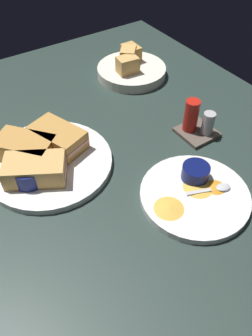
{
  "coord_description": "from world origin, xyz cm",
  "views": [
    {
      "loc": [
        57.6,
        -27.54,
        56.64
      ],
      "look_at": [
        13.93,
        1.59,
        3.0
      ],
      "focal_mm": 36.38,
      "sensor_mm": 36.0,
      "label": 1
    }
  ],
  "objects_px": {
    "sandwich_half_near": "(58,137)",
    "plate_chips_companion": "(195,196)",
    "sandwich_half_far": "(25,147)",
    "ramekin_light_gravy": "(196,172)",
    "plate_sandwich_main": "(49,163)",
    "sandwich_half_extra": "(35,169)",
    "bread_basket_rear": "(131,68)",
    "spoon_by_gravy_ramekin": "(217,188)",
    "condiment_caddy": "(197,123)",
    "ramekin_dark_sauce": "(29,172)",
    "spoon_by_dark_ramekin": "(53,165)"
  },
  "relations": [
    {
      "from": "sandwich_half_far",
      "to": "spoon_by_gravy_ramekin",
      "type": "height_order",
      "value": "sandwich_half_far"
    },
    {
      "from": "sandwich_half_near",
      "to": "condiment_caddy",
      "type": "xyz_separation_m",
      "value": [
        0.14,
        0.32,
        -0.01
      ]
    },
    {
      "from": "sandwich_half_far",
      "to": "ramekin_dark_sauce",
      "type": "xyz_separation_m",
      "value": [
        0.08,
        -0.02,
        -0.0
      ]
    },
    {
      "from": "sandwich_half_far",
      "to": "plate_chips_companion",
      "type": "relative_size",
      "value": 0.64
    },
    {
      "from": "sandwich_half_extra",
      "to": "spoon_by_dark_ramekin",
      "type": "height_order",
      "value": "sandwich_half_extra"
    },
    {
      "from": "bread_basket_rear",
      "to": "condiment_caddy",
      "type": "bearing_deg",
      "value": -4.23
    },
    {
      "from": "condiment_caddy",
      "to": "ramekin_dark_sauce",
      "type": "bearing_deg",
      "value": -99.45
    },
    {
      "from": "spoon_by_dark_ramekin",
      "to": "plate_chips_companion",
      "type": "relative_size",
      "value": 0.43
    },
    {
      "from": "sandwich_half_extra",
      "to": "ramekin_dark_sauce",
      "type": "xyz_separation_m",
      "value": [
        -0.0,
        -0.01,
        -0.0
      ]
    },
    {
      "from": "plate_chips_companion",
      "to": "sandwich_half_extra",
      "type": "bearing_deg",
      "value": -131.52
    },
    {
      "from": "plate_sandwich_main",
      "to": "sandwich_half_near",
      "type": "distance_m",
      "value": 0.06
    },
    {
      "from": "plate_sandwich_main",
      "to": "sandwich_half_near",
      "type": "relative_size",
      "value": 1.98
    },
    {
      "from": "sandwich_half_far",
      "to": "sandwich_half_extra",
      "type": "height_order",
      "value": "same"
    },
    {
      "from": "spoon_by_gravy_ramekin",
      "to": "condiment_caddy",
      "type": "relative_size",
      "value": 1.02
    },
    {
      "from": "plate_chips_companion",
      "to": "ramekin_light_gravy",
      "type": "bearing_deg",
      "value": 140.19
    },
    {
      "from": "ramekin_light_gravy",
      "to": "bread_basket_rear",
      "type": "xyz_separation_m",
      "value": [
        -0.46,
        0.14,
        -0.01
      ]
    },
    {
      "from": "sandwich_half_far",
      "to": "plate_chips_companion",
      "type": "distance_m",
      "value": 0.4
    },
    {
      "from": "sandwich_half_far",
      "to": "ramekin_dark_sauce",
      "type": "height_order",
      "value": "sandwich_half_far"
    },
    {
      "from": "sandwich_half_near",
      "to": "plate_sandwich_main",
      "type": "bearing_deg",
      "value": -51.92
    },
    {
      "from": "ramekin_light_gravy",
      "to": "sandwich_half_near",
      "type": "bearing_deg",
      "value": -142.71
    },
    {
      "from": "ramekin_dark_sauce",
      "to": "plate_chips_companion",
      "type": "xyz_separation_m",
      "value": [
        0.23,
        0.27,
        -0.03
      ]
    },
    {
      "from": "sandwich_half_near",
      "to": "bread_basket_rear",
      "type": "distance_m",
      "value": 0.39
    },
    {
      "from": "ramekin_dark_sauce",
      "to": "spoon_by_dark_ramekin",
      "type": "xyz_separation_m",
      "value": [
        -0.01,
        0.06,
        -0.02
      ]
    },
    {
      "from": "sandwich_half_near",
      "to": "plate_chips_companion",
      "type": "height_order",
      "value": "sandwich_half_near"
    },
    {
      "from": "ramekin_light_gravy",
      "to": "condiment_caddy",
      "type": "distance_m",
      "value": 0.17
    },
    {
      "from": "sandwich_half_far",
      "to": "ramekin_light_gravy",
      "type": "height_order",
      "value": "sandwich_half_far"
    },
    {
      "from": "sandwich_half_extra",
      "to": "condiment_caddy",
      "type": "height_order",
      "value": "condiment_caddy"
    },
    {
      "from": "sandwich_half_far",
      "to": "spoon_by_dark_ramekin",
      "type": "distance_m",
      "value": 0.08
    },
    {
      "from": "condiment_caddy",
      "to": "ramekin_light_gravy",
      "type": "bearing_deg",
      "value": -42.81
    },
    {
      "from": "sandwich_half_extra",
      "to": "plate_chips_companion",
      "type": "bearing_deg",
      "value": 48.48
    },
    {
      "from": "spoon_by_dark_ramekin",
      "to": "condiment_caddy",
      "type": "height_order",
      "value": "condiment_caddy"
    },
    {
      "from": "ramekin_light_gravy",
      "to": "spoon_by_gravy_ramekin",
      "type": "xyz_separation_m",
      "value": [
        0.05,
        0.02,
        -0.01
      ]
    },
    {
      "from": "sandwich_half_far",
      "to": "bread_basket_rear",
      "type": "distance_m",
      "value": 0.46
    },
    {
      "from": "spoon_by_gravy_ramekin",
      "to": "bread_basket_rear",
      "type": "xyz_separation_m",
      "value": [
        -0.51,
        0.12,
        0.0
      ]
    },
    {
      "from": "spoon_by_gravy_ramekin",
      "to": "sandwich_half_near",
      "type": "bearing_deg",
      "value": -145.5
    },
    {
      "from": "sandwich_half_far",
      "to": "sandwich_half_extra",
      "type": "relative_size",
      "value": 0.99
    },
    {
      "from": "plate_sandwich_main",
      "to": "spoon_by_gravy_ramekin",
      "type": "height_order",
      "value": "spoon_by_gravy_ramekin"
    },
    {
      "from": "spoon_by_dark_ramekin",
      "to": "ramekin_light_gravy",
      "type": "xyz_separation_m",
      "value": [
        0.2,
        0.24,
        0.01
      ]
    },
    {
      "from": "ramekin_light_gravy",
      "to": "bread_basket_rear",
      "type": "distance_m",
      "value": 0.48
    },
    {
      "from": "spoon_by_dark_ramekin",
      "to": "bread_basket_rear",
      "type": "bearing_deg",
      "value": 123.2
    },
    {
      "from": "ramekin_light_gravy",
      "to": "spoon_by_gravy_ramekin",
      "type": "bearing_deg",
      "value": 17.7
    },
    {
      "from": "condiment_caddy",
      "to": "spoon_by_gravy_ramekin",
      "type": "bearing_deg",
      "value": -29.23
    },
    {
      "from": "plate_chips_companion",
      "to": "bread_basket_rear",
      "type": "height_order",
      "value": "bread_basket_rear"
    },
    {
      "from": "sandwich_half_far",
      "to": "plate_chips_companion",
      "type": "bearing_deg",
      "value": 39.04
    },
    {
      "from": "ramekin_light_gravy",
      "to": "ramekin_dark_sauce",
      "type": "bearing_deg",
      "value": -123.06
    },
    {
      "from": "spoon_by_dark_ramekin",
      "to": "spoon_by_gravy_ramekin",
      "type": "height_order",
      "value": "same"
    },
    {
      "from": "sandwich_half_far",
      "to": "ramekin_light_gravy",
      "type": "xyz_separation_m",
      "value": [
        0.27,
        0.28,
        -0.01
      ]
    },
    {
      "from": "sandwich_half_near",
      "to": "ramekin_light_gravy",
      "type": "distance_m",
      "value": 0.33
    },
    {
      "from": "plate_sandwich_main",
      "to": "spoon_by_gravy_ramekin",
      "type": "xyz_separation_m",
      "value": [
        0.28,
        0.26,
        0.01
      ]
    },
    {
      "from": "plate_chips_companion",
      "to": "sandwich_half_near",
      "type": "bearing_deg",
      "value": -150.14
    }
  ]
}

